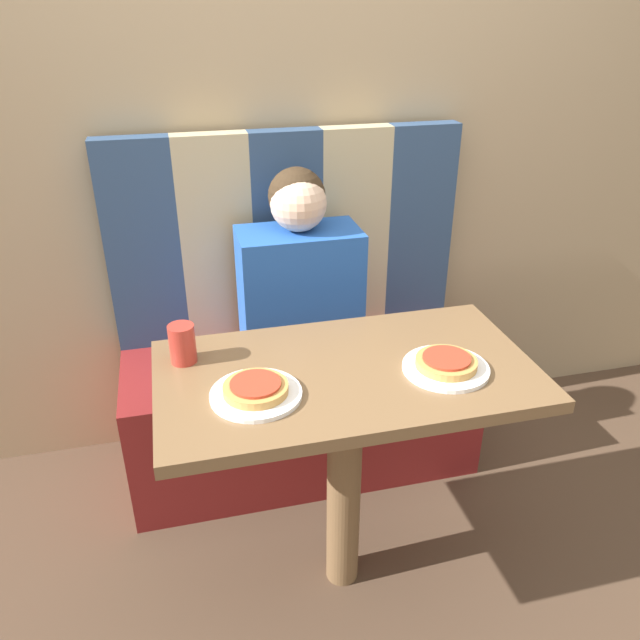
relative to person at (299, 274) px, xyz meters
name	(u,v)px	position (x,y,z in m)	size (l,w,h in m)	color
ground_plane	(342,573)	(0.00, -0.58, -0.80)	(12.00, 12.00, 0.00)	#4C3828
wall_back	(278,106)	(0.00, 0.30, 0.50)	(7.00, 0.05, 2.60)	tan
booth_seat	(302,408)	(0.00, 0.00, -0.55)	(1.27, 0.50, 0.48)	maroon
booth_backrest	(287,235)	(0.00, 0.21, 0.07)	(1.27, 0.08, 0.75)	navy
dining_table	(346,408)	(0.00, -0.58, -0.15)	(0.99, 0.55, 0.77)	brown
person	(299,274)	(0.00, 0.00, 0.00)	(0.41, 0.23, 0.67)	#2356B2
plate_left	(256,394)	(-0.25, -0.65, -0.02)	(0.23, 0.23, 0.01)	white
plate_right	(446,368)	(0.25, -0.65, -0.02)	(0.23, 0.23, 0.01)	white
pizza_left	(256,388)	(-0.25, -0.65, 0.00)	(0.16, 0.16, 0.03)	#C68E47
pizza_right	(446,362)	(0.25, -0.65, 0.00)	(0.16, 0.16, 0.03)	#C68E47
drinking_cup	(182,344)	(-0.41, -0.44, 0.03)	(0.07, 0.07, 0.11)	#B23328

